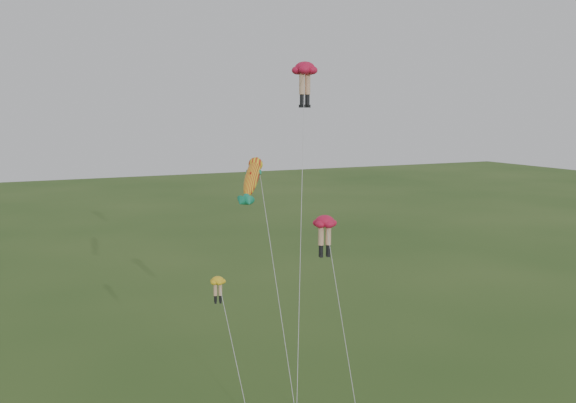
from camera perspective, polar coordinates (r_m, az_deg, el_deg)
name	(u,v)px	position (r m, az deg, el deg)	size (l,w,h in m)	color
legs_kite_red_high	(305,75)	(42.10, 1.50, 11.18)	(7.53, 12.88, 21.37)	red
legs_kite_red_mid	(325,228)	(35.73, 3.34, -2.38)	(1.63, 6.28, 12.47)	red
legs_kite_yellow	(220,292)	(36.11, -6.08, -8.00)	(1.12, 7.68, 9.06)	yellow
fish_kite	(252,178)	(37.36, -3.18, 2.09)	(2.65, 10.23, 15.79)	yellow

